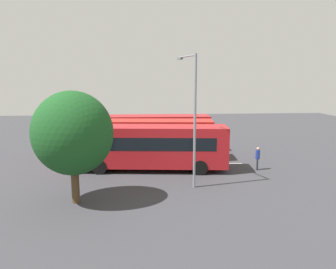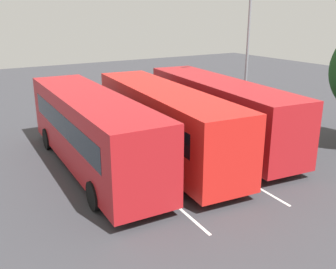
% 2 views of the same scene
% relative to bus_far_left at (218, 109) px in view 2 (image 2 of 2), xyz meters
% --- Properties ---
extents(ground_plane, '(70.61, 70.61, 0.00)m').
position_rel_bus_far_left_xyz_m(ground_plane, '(0.25, 3.54, -1.87)').
color(ground_plane, '#38383D').
extents(bus_far_left, '(11.71, 3.77, 3.39)m').
position_rel_bus_far_left_xyz_m(bus_far_left, '(0.00, 0.00, 0.00)').
color(bus_far_left, '#AD191E').
rests_on(bus_far_left, ground).
extents(bus_center_left, '(11.69, 3.59, 3.39)m').
position_rel_bus_far_left_xyz_m(bus_center_left, '(-0.30, 3.53, 0.00)').
color(bus_center_left, red).
rests_on(bus_center_left, ground).
extents(bus_center_right, '(11.60, 3.01, 3.39)m').
position_rel_bus_far_left_xyz_m(bus_center_right, '(0.16, 6.97, 0.00)').
color(bus_center_right, '#AD191E').
rests_on(bus_center_right, ground).
extents(pedestrian, '(0.42, 0.42, 1.77)m').
position_rel_bus_far_left_xyz_m(pedestrian, '(8.09, -0.65, -0.83)').
color(pedestrian, '#232833').
rests_on(pedestrian, ground).
extents(street_lamp, '(0.94, 2.63, 8.41)m').
position_rel_bus_far_left_xyz_m(street_lamp, '(2.53, -3.99, 2.96)').
color(street_lamp, gray).
rests_on(street_lamp, ground).
extents(lane_stripe_outer_left, '(14.55, 0.95, 0.01)m').
position_rel_bus_far_left_xyz_m(lane_stripe_outer_left, '(0.25, 1.70, -1.87)').
color(lane_stripe_outer_left, silver).
rests_on(lane_stripe_outer_left, ground).
extents(lane_stripe_inner_left, '(14.55, 0.95, 0.01)m').
position_rel_bus_far_left_xyz_m(lane_stripe_inner_left, '(0.25, 5.37, -1.87)').
color(lane_stripe_inner_left, silver).
rests_on(lane_stripe_inner_left, ground).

